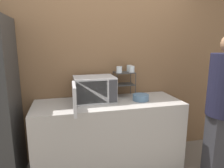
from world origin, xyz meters
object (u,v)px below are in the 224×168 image
microwave (93,89)px  glass_back_right (129,68)px  dish_rack (124,79)px  glass_front_right (132,69)px  bowl (141,97)px  person (224,101)px  glass_front_left (119,70)px

microwave → glass_back_right: 0.61m
dish_rack → glass_front_right: bearing=-30.1°
bowl → person: 0.98m
glass_front_left → person: person is taller
microwave → person: 1.57m
dish_rack → microwave: bearing=-162.3°
microwave → glass_front_left: size_ratio=8.70×
dish_rack → glass_front_right: 0.17m
dish_rack → glass_back_right: size_ratio=3.86×
glass_back_right → bowl: size_ratio=0.43×
dish_rack → bowl: dish_rack is taller
glass_front_left → dish_rack: bearing=33.4°
glass_front_left → glass_back_right: same height
glass_back_right → bowl: bearing=-78.9°
dish_rack → glass_front_left: 0.18m
glass_front_left → glass_back_right: size_ratio=1.00×
person → dish_rack: bearing=145.8°
microwave → person: bearing=-20.5°
microwave → person: person is taller
person → glass_front_right: bearing=145.5°
bowl → person: person is taller
dish_rack → glass_front_left: bearing=-146.6°
glass_front_left → bowl: size_ratio=0.43×
glass_front_left → bowl: 0.46m
microwave → glass_front_right: size_ratio=8.70×
dish_rack → bowl: 0.35m
microwave → person: size_ratio=0.44×
glass_front_right → bowl: 0.40m
microwave → glass_back_right: bearing=20.2°
glass_back_right → bowl: glass_back_right is taller
glass_front_right → person: size_ratio=0.05×
microwave → glass_front_right: (0.53, 0.09, 0.23)m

